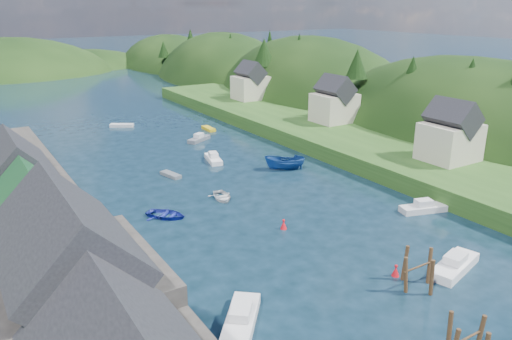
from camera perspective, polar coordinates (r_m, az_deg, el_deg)
ground at (r=78.44m, az=-8.56°, el=1.55°), size 600.00×600.00×0.00m
hillside_right at (r=123.70m, az=6.15°, el=4.36°), size 36.00×245.56×48.00m
far_hills at (r=198.35m, az=-22.87°, el=7.38°), size 103.00×68.00×44.00m
hill_trees at (r=89.97m, az=-12.40°, el=10.71°), size 90.06×148.75×12.45m
quay_left at (r=45.00m, az=-21.42°, el=-11.59°), size 12.00×110.00×2.00m
quayside_buildings at (r=30.03m, az=-21.27°, el=-14.00°), size 8.00×35.84×12.90m
terrace_right at (r=83.17m, az=10.28°, el=3.30°), size 16.00×120.00×2.40m
right_bank_cottages at (r=90.17m, az=8.33°, el=7.61°), size 9.00×59.24×8.41m
piling_cluster_far at (r=44.38m, az=18.00°, el=-11.13°), size 3.41×3.16×3.79m
channel_buoy_near at (r=45.93m, az=15.68°, el=-11.05°), size 0.70×0.70×1.10m
channel_buoy_far at (r=52.88m, az=3.18°, el=-6.25°), size 0.70×0.70×1.10m
moored_boats at (r=49.65m, az=4.36°, el=-7.76°), size 37.48×93.76×2.45m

